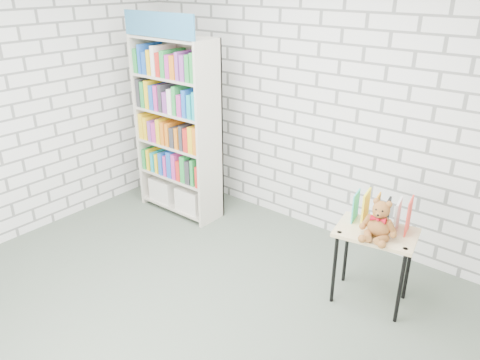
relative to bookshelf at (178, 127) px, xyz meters
The scene contains 6 objects.
ground 2.16m from the bookshelf, 45.25° to the right, with size 4.50×4.50×0.00m, color #4C584A.
room_shell 2.06m from the bookshelf, 45.25° to the right, with size 4.52×4.02×2.81m.
bookshelf is the anchor object (origin of this frame).
display_table 2.51m from the bookshelf, ahead, with size 0.70×0.54×0.68m.
table_books 2.45m from the bookshelf, ahead, with size 0.47×0.27×0.26m.
teddy_bear 2.53m from the bookshelf, ahead, with size 0.30×0.28×0.32m.
Camera 1 is at (2.33, -2.07, 2.58)m, focal length 35.00 mm.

